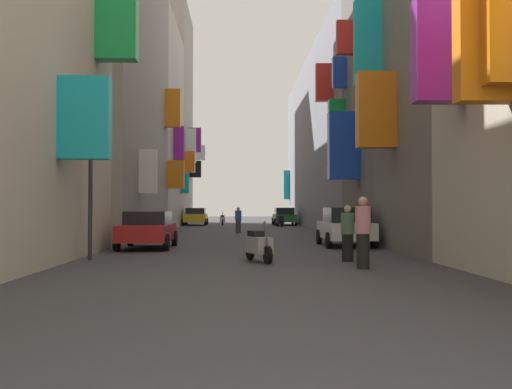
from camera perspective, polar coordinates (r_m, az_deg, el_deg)
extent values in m
plane|color=#38383D|center=(32.16, -1.18, -3.95)|extent=(140.00, 140.00, 0.00)
cube|color=green|center=(20.87, -13.20, 15.69)|extent=(1.34, 0.64, 2.45)
cube|color=#19B2BF|center=(16.20, -16.13, 7.06)|extent=(1.32, 0.48, 2.15)
cube|color=gray|center=(34.08, -15.16, 13.86)|extent=(6.00, 15.78, 20.74)
cube|color=white|center=(28.56, -10.32, 2.20)|extent=(0.84, 0.41, 2.09)
cube|color=orange|center=(39.46, -7.75, 1.90)|extent=(1.14, 0.40, 1.85)
cube|color=orange|center=(38.89, -7.99, 8.19)|extent=(1.00, 0.64, 2.44)
cube|color=#B2A899|center=(46.76, -11.28, 6.47)|extent=(6.00, 11.61, 15.56)
cube|color=purple|center=(43.81, -7.42, 4.94)|extent=(0.76, 0.60, 2.43)
cube|color=#19B2BF|center=(49.16, -6.85, 1.06)|extent=(0.67, 0.52, 1.64)
cube|color=orange|center=(46.10, -6.74, 3.12)|extent=(1.39, 0.64, 1.61)
cube|color=gray|center=(57.98, -9.46, 7.41)|extent=(6.00, 10.62, 20.47)
cube|color=white|center=(54.07, -6.27, 4.69)|extent=(0.92, 0.43, 3.07)
cube|color=black|center=(58.14, -5.85, 2.44)|extent=(1.12, 0.64, 1.60)
cube|color=purple|center=(55.09, -5.98, 5.24)|extent=(1.32, 0.63, 2.20)
cube|color=white|center=(61.24, -5.54, 4.01)|extent=(1.36, 0.65, 1.49)
cube|color=orange|center=(12.43, 22.62, 13.67)|extent=(0.74, 0.55, 1.76)
cube|color=red|center=(13.28, 21.28, 16.07)|extent=(0.72, 0.45, 1.84)
cube|color=purple|center=(15.12, 17.08, 13.02)|extent=(1.19, 0.64, 2.45)
cube|color=orange|center=(12.68, 21.11, 13.52)|extent=(1.12, 0.46, 2.37)
cube|color=orange|center=(20.81, 11.42, 7.94)|extent=(1.29, 0.62, 2.58)
cube|color=#19B2BF|center=(23.20, 10.67, 14.10)|extent=(1.00, 0.48, 3.17)
cube|color=slate|center=(28.80, 15.54, 13.20)|extent=(6.00, 7.09, 17.35)
cube|color=white|center=(27.85, 8.51, 5.10)|extent=(0.77, 0.49, 2.00)
cube|color=blue|center=(26.34, 8.44, 4.65)|extent=(1.37, 0.63, 2.95)
cube|color=green|center=(30.01, 7.75, 6.13)|extent=(0.81, 0.56, 3.06)
cube|color=red|center=(26.66, 8.95, 14.65)|extent=(1.10, 0.36, 1.45)
cube|color=blue|center=(30.11, 7.99, 11.53)|extent=(0.67, 0.46, 1.49)
cube|color=gray|center=(47.16, 8.43, 4.85)|extent=(6.00, 31.96, 13.04)
cube|color=red|center=(34.03, 6.57, 10.60)|extent=(0.97, 0.52, 2.10)
cube|color=#19B2BF|center=(60.56, 2.96, 0.93)|extent=(0.61, 0.52, 2.94)
cube|color=#236638|center=(51.19, 2.71, -2.27)|extent=(1.75, 4.44, 0.63)
cube|color=black|center=(50.96, 2.73, -1.60)|extent=(1.54, 2.49, 0.58)
cylinder|color=black|center=(52.59, 1.63, -2.58)|extent=(0.18, 0.60, 0.60)
cylinder|color=black|center=(52.73, 3.53, -2.58)|extent=(0.18, 0.60, 0.60)
cylinder|color=black|center=(49.67, 1.84, -2.66)|extent=(0.18, 0.60, 0.60)
cylinder|color=black|center=(49.81, 3.85, -2.65)|extent=(0.18, 0.60, 0.60)
cube|color=gold|center=(51.05, -5.81, -2.24)|extent=(1.80, 4.47, 0.67)
cube|color=black|center=(51.26, -5.79, -1.58)|extent=(1.58, 2.50, 0.50)
cylinder|color=black|center=(49.53, -4.89, -2.66)|extent=(0.18, 0.60, 0.60)
cylinder|color=black|center=(49.66, -6.97, -2.65)|extent=(0.18, 0.60, 0.60)
cylinder|color=black|center=(52.47, -4.72, -2.58)|extent=(0.18, 0.60, 0.60)
cylinder|color=black|center=(52.59, -6.68, -2.58)|extent=(0.18, 0.60, 0.60)
cube|color=#B21E1E|center=(22.29, -10.39, -3.59)|extent=(1.71, 4.10, 0.58)
cube|color=black|center=(22.48, -10.30, -2.22)|extent=(1.51, 2.30, 0.48)
cylinder|color=black|center=(20.85, -8.61, -4.56)|extent=(0.18, 0.60, 0.60)
cylinder|color=black|center=(21.12, -13.24, -4.50)|extent=(0.18, 0.60, 0.60)
cylinder|color=black|center=(23.54, -7.83, -4.19)|extent=(0.18, 0.60, 0.60)
cylinder|color=black|center=(23.78, -11.95, -4.14)|extent=(0.18, 0.60, 0.60)
cube|color=white|center=(23.44, 8.56, -3.42)|extent=(1.70, 3.93, 0.63)
cube|color=black|center=(23.23, 8.65, -1.95)|extent=(1.50, 2.20, 0.58)
cylinder|color=black|center=(24.60, 6.07, -4.07)|extent=(0.18, 0.60, 0.60)
cylinder|color=black|center=(24.89, 9.95, -4.02)|extent=(0.18, 0.60, 0.60)
cylinder|color=black|center=(22.03, 7.00, -4.39)|extent=(0.18, 0.60, 0.60)
cylinder|color=black|center=(22.36, 11.32, -4.33)|extent=(0.18, 0.60, 0.60)
cube|color=#ADADB2|center=(16.48, 0.25, -4.88)|extent=(0.77, 1.19, 0.45)
cube|color=black|center=(16.66, 0.00, -3.79)|extent=(0.48, 0.63, 0.16)
cylinder|color=#4C4C51|center=(15.95, 0.96, -3.83)|extent=(0.14, 0.28, 0.68)
cylinder|color=black|center=(15.85, 1.14, -5.83)|extent=(0.25, 0.49, 0.48)
cylinder|color=black|center=(17.15, -0.57, -5.49)|extent=(0.25, 0.49, 0.48)
cube|color=black|center=(47.18, 2.29, -2.53)|extent=(0.65, 1.16, 0.45)
cube|color=black|center=(46.98, 2.36, -2.17)|extent=(0.43, 0.61, 0.16)
cylinder|color=#4C4C51|center=(47.70, 2.11, -2.13)|extent=(0.11, 0.28, 0.68)
cylinder|color=black|center=(47.85, 2.07, -2.78)|extent=(0.19, 0.49, 0.48)
cylinder|color=black|center=(46.53, 2.52, -2.83)|extent=(0.19, 0.49, 0.48)
cube|color=silver|center=(51.22, -3.24, -2.43)|extent=(0.50, 1.07, 0.45)
cube|color=black|center=(51.41, -3.25, -2.09)|extent=(0.35, 0.58, 0.16)
cylinder|color=#4C4C51|center=(50.69, -3.22, -2.08)|extent=(0.08, 0.28, 0.68)
cylinder|color=black|center=(50.57, -3.22, -2.70)|extent=(0.13, 0.49, 0.48)
cylinder|color=black|center=(51.87, -3.27, -2.67)|extent=(0.13, 0.49, 0.48)
cylinder|color=black|center=(16.81, 8.80, -5.08)|extent=(0.45, 0.45, 0.76)
cylinder|color=#4C724C|center=(16.78, 8.79, -2.76)|extent=(0.53, 0.53, 0.60)
sphere|color=tan|center=(16.78, 8.78, -1.38)|extent=(0.21, 0.21, 0.21)
cylinder|color=#3F3F3F|center=(35.02, -1.72, -3.12)|extent=(0.42, 0.42, 0.75)
cylinder|color=#335199|center=(35.00, -1.71, -2.02)|extent=(0.50, 0.50, 0.59)
sphere|color=tan|center=(35.00, -1.71, -1.37)|extent=(0.20, 0.20, 0.20)
cylinder|color=black|center=(14.89, 10.24, -5.38)|extent=(0.45, 0.45, 0.86)
cylinder|color=pink|center=(14.86, 10.23, -2.41)|extent=(0.53, 0.53, 0.68)
sphere|color=tan|center=(14.85, 10.22, -0.65)|extent=(0.23, 0.23, 0.23)
cylinder|color=#2D2D2D|center=(17.75, -15.63, -0.74)|extent=(0.12, 0.12, 3.30)
cube|color=black|center=(17.88, -15.59, 5.77)|extent=(0.26, 0.26, 0.75)
sphere|color=red|center=(17.78, -15.69, 6.62)|extent=(0.14, 0.14, 0.14)
sphere|color=orange|center=(17.75, -15.70, 5.82)|extent=(0.14, 0.14, 0.14)
sphere|color=green|center=(17.72, -15.70, 5.02)|extent=(0.14, 0.14, 0.14)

